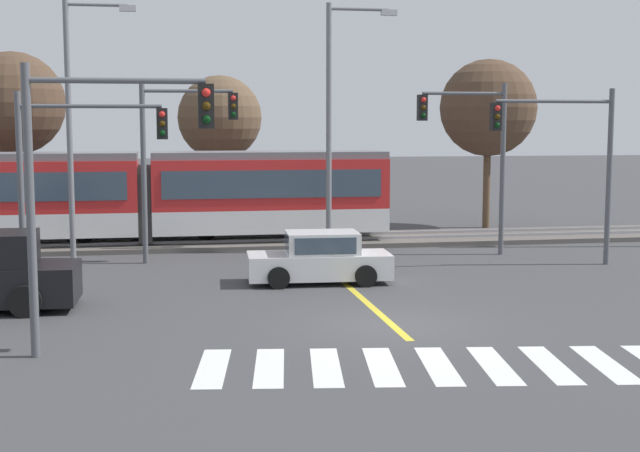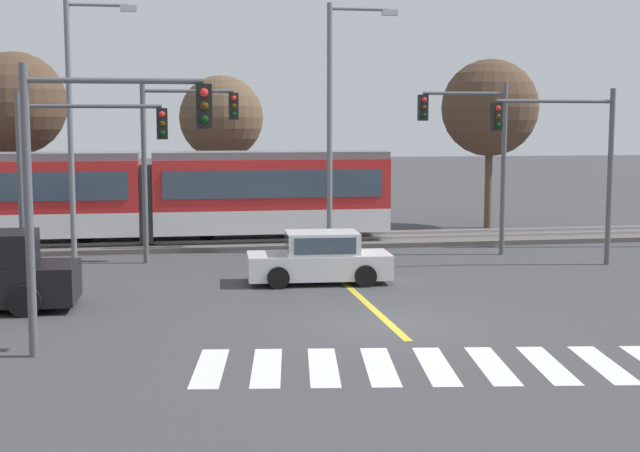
{
  "view_description": "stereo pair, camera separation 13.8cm",
  "coord_description": "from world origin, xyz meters",
  "views": [
    {
      "loc": [
        -5.22,
        -19.9,
        4.73
      ],
      "look_at": [
        -0.57,
        6.51,
        1.6
      ],
      "focal_mm": 50.0,
      "sensor_mm": 36.0,
      "label": 1
    },
    {
      "loc": [
        -5.09,
        -19.92,
        4.73
      ],
      "look_at": [
        -0.57,
        6.51,
        1.6
      ],
      "focal_mm": 50.0,
      "sensor_mm": 36.0,
      "label": 2
    }
  ],
  "objects": [
    {
      "name": "street_lamp_west",
      "position": [
        -8.15,
        11.9,
        5.07
      ],
      "size": [
        2.44,
        0.28,
        8.91
      ],
      "color": "slate",
      "rests_on": "ground"
    },
    {
      "name": "traffic_light_near_left",
      "position": [
        -6.57,
        -1.56,
        3.94
      ],
      "size": [
        3.75,
        0.38,
        5.89
      ],
      "color": "#515459",
      "rests_on": "ground"
    },
    {
      "name": "bare_tree_far_west",
      "position": [
        -11.34,
        19.23,
        5.5
      ],
      "size": [
        4.31,
        4.31,
        7.67
      ],
      "color": "brown",
      "rests_on": "ground"
    },
    {
      "name": "crosswalk_stripe_7",
      "position": [
        3.27,
        -4.06,
        0.0
      ],
      "size": [
        0.94,
        2.85,
        0.01
      ],
      "primitive_type": "cube",
      "rotation": [
        0.0,
        0.0,
        -0.14
      ],
      "color": "silver",
      "rests_on": "ground"
    },
    {
      "name": "bare_tree_east",
      "position": [
        9.09,
        18.12,
        5.35
      ],
      "size": [
        4.31,
        4.31,
        7.52
      ],
      "color": "brown",
      "rests_on": "ground"
    },
    {
      "name": "traffic_light_far_right",
      "position": [
        5.64,
        10.22,
        4.02
      ],
      "size": [
        3.25,
        0.38,
        6.1
      ],
      "color": "#515459",
      "rests_on": "ground"
    },
    {
      "name": "crosswalk_stripe_1",
      "position": [
        -3.27,
        -3.16,
        0.0
      ],
      "size": [
        0.94,
        2.85,
        0.01
      ],
      "primitive_type": "cube",
      "rotation": [
        0.0,
        0.0,
        -0.14
      ],
      "color": "silver",
      "rests_on": "ground"
    },
    {
      "name": "rail_near",
      "position": [
        0.0,
        13.74,
        0.23
      ],
      "size": [
        120.0,
        0.08,
        0.1
      ],
      "primitive_type": "cube",
      "color": "#939399",
      "rests_on": "track_bed"
    },
    {
      "name": "traffic_light_far_left",
      "position": [
        -4.81,
        10.36,
        4.05
      ],
      "size": [
        3.25,
        0.38,
        6.14
      ],
      "color": "#515459",
      "rests_on": "ground"
    },
    {
      "name": "sedan_crossing",
      "position": [
        -0.72,
        5.72,
        0.7
      ],
      "size": [
        4.28,
        2.08,
        1.52
      ],
      "color": "silver",
      "rests_on": "ground"
    },
    {
      "name": "traffic_light_mid_left",
      "position": [
        -7.72,
        6.46,
        3.76
      ],
      "size": [
        4.25,
        0.38,
        5.6
      ],
      "color": "#515459",
      "rests_on": "ground"
    },
    {
      "name": "bare_tree_west",
      "position": [
        -2.68,
        20.31,
        4.92
      ],
      "size": [
        3.75,
        3.75,
        6.82
      ],
      "color": "brown",
      "rests_on": "ground"
    },
    {
      "name": "street_lamp_centre",
      "position": [
        0.93,
        11.77,
        5.1
      ],
      "size": [
        2.57,
        0.28,
        8.94
      ],
      "color": "slate",
      "rests_on": "ground"
    },
    {
      "name": "traffic_light_mid_right",
      "position": [
        7.86,
        7.45,
        3.9
      ],
      "size": [
        4.25,
        0.38,
        5.83
      ],
      "color": "#515459",
      "rests_on": "ground"
    },
    {
      "name": "ground_plane",
      "position": [
        0.0,
        0.0,
        0.0
      ],
      "size": [
        200.0,
        200.0,
        0.0
      ],
      "primitive_type": "plane",
      "color": "#3D3D3F"
    },
    {
      "name": "lane_centre_line",
      "position": [
        0.0,
        5.43,
        0.0
      ],
      "size": [
        0.2,
        14.07,
        0.01
      ],
      "primitive_type": "cube",
      "color": "gold",
      "rests_on": "ground"
    },
    {
      "name": "crosswalk_stripe_6",
      "position": [
        2.18,
        -3.91,
        0.0
      ],
      "size": [
        0.94,
        2.85,
        0.01
      ],
      "primitive_type": "cube",
      "rotation": [
        0.0,
        0.0,
        -0.14
      ],
      "color": "silver",
      "rests_on": "ground"
    },
    {
      "name": "crosswalk_stripe_3",
      "position": [
        -1.09,
        -3.46,
        0.0
      ],
      "size": [
        0.94,
        2.85,
        0.01
      ],
      "primitive_type": "cube",
      "rotation": [
        0.0,
        0.0,
        -0.14
      ],
      "color": "silver",
      "rests_on": "ground"
    },
    {
      "name": "rail_far",
      "position": [
        0.0,
        15.18,
        0.23
      ],
      "size": [
        120.0,
        0.08,
        0.1
      ],
      "primitive_type": "cube",
      "color": "#939399",
      "rests_on": "track_bed"
    },
    {
      "name": "track_bed",
      "position": [
        0.0,
        14.46,
        0.09
      ],
      "size": [
        120.0,
        4.0,
        0.18
      ],
      "primitive_type": "cube",
      "color": "#56514C",
      "rests_on": "ground"
    },
    {
      "name": "crosswalk_stripe_4",
      "position": [
        0.0,
        -3.61,
        0.0
      ],
      "size": [
        0.94,
        2.85,
        0.01
      ],
      "primitive_type": "cube",
      "rotation": [
        0.0,
        0.0,
        -0.14
      ],
      "color": "silver",
      "rests_on": "ground"
    },
    {
      "name": "light_rail_tram",
      "position": [
        -5.92,
        14.46,
        2.05
      ],
      "size": [
        18.5,
        2.64,
        3.43
      ],
      "color": "silver",
      "rests_on": "track_bed"
    },
    {
      "name": "crosswalk_stripe_2",
      "position": [
        -2.18,
        -3.31,
        0.0
      ],
      "size": [
        0.94,
        2.85,
        0.01
      ],
      "primitive_type": "cube",
      "rotation": [
        0.0,
        0.0,
        -0.14
      ],
      "color": "silver",
      "rests_on": "ground"
    },
    {
      "name": "crosswalk_stripe_5",
      "position": [
        1.09,
        -3.76,
        0.0
      ],
      "size": [
        0.94,
        2.85,
        0.01
      ],
      "primitive_type": "cube",
      "rotation": [
        0.0,
        0.0,
        -0.14
      ],
      "color": "silver",
      "rests_on": "ground"
    },
    {
      "name": "crosswalk_stripe_0",
      "position": [
        -4.36,
        -3.01,
        0.0
      ],
      "size": [
        0.94,
        2.85,
        0.01
      ],
      "primitive_type": "cube",
      "rotation": [
        0.0,
        0.0,
        -0.14
      ],
      "color": "silver",
      "rests_on": "ground"
    }
  ]
}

